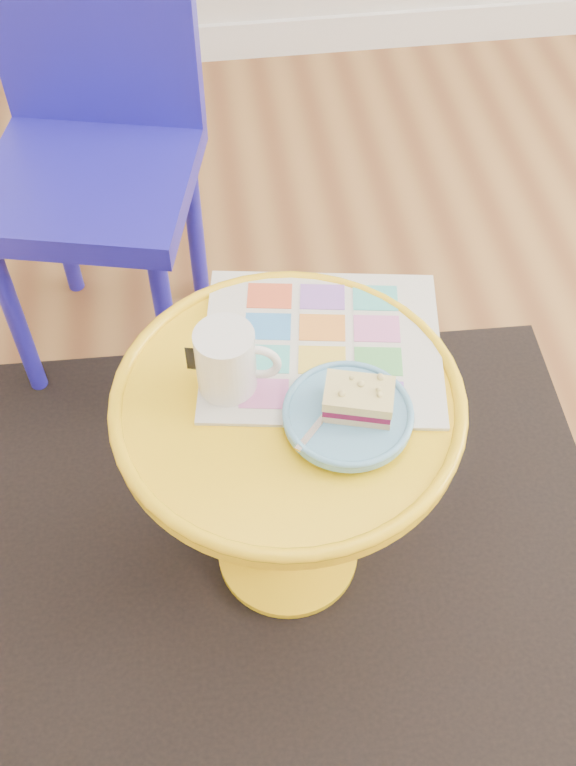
{
  "coord_description": "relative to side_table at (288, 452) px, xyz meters",
  "views": [
    {
      "loc": [
        -0.66,
        -0.61,
        1.55
      ],
      "look_at": [
        -0.56,
        0.17,
        0.55
      ],
      "focal_mm": 40.0,
      "sensor_mm": 36.0,
      "label": 1
    }
  ],
  "objects": [
    {
      "name": "room_walls",
      "position": [
        -0.44,
        0.82,
        -0.31
      ],
      "size": [
        4.0,
        4.0,
        4.0
      ],
      "color": "silver",
      "rests_on": "ground"
    },
    {
      "name": "fork",
      "position": [
        0.05,
        -0.06,
        0.17
      ],
      "size": [
        0.11,
        0.12,
        0.0
      ],
      "rotation": [
        0.0,
        0.0,
        -0.73
      ],
      "color": "silver",
      "rests_on": "plate"
    },
    {
      "name": "plate",
      "position": [
        0.08,
        -0.06,
        0.16
      ],
      "size": [
        0.19,
        0.19,
        0.02
      ],
      "color": "#60A1CB",
      "rests_on": "newspaper"
    },
    {
      "name": "side_table",
      "position": [
        0.0,
        0.0,
        0.0
      ],
      "size": [
        0.54,
        0.54,
        0.51
      ],
      "color": "yellow",
      "rests_on": "ground"
    },
    {
      "name": "chair",
      "position": [
        -0.3,
        0.69,
        0.16
      ],
      "size": [
        0.49,
        0.49,
        0.92
      ],
      "rotation": [
        0.0,
        0.0,
        -0.24
      ],
      "color": "#1F19A6",
      "rests_on": "ground"
    },
    {
      "name": "cake_slice",
      "position": [
        0.1,
        -0.05,
        0.2
      ],
      "size": [
        0.11,
        0.09,
        0.04
      ],
      "rotation": [
        0.0,
        0.0,
        -0.28
      ],
      "color": "#D3BC8C",
      "rests_on": "plate"
    },
    {
      "name": "newspaper",
      "position": [
        0.07,
        0.1,
        0.15
      ],
      "size": [
        0.43,
        0.38,
        0.01
      ],
      "primitive_type": "cube",
      "rotation": [
        0.0,
        0.0,
        -0.16
      ],
      "color": "silver",
      "rests_on": "side_table"
    },
    {
      "name": "mug",
      "position": [
        -0.09,
        0.04,
        0.21
      ],
      "size": [
        0.13,
        0.09,
        0.12
      ],
      "rotation": [
        0.0,
        0.0,
        -0.25
      ],
      "color": "white",
      "rests_on": "side_table"
    },
    {
      "name": "rug",
      "position": [
        0.0,
        -0.0,
        -0.37
      ],
      "size": [
        1.34,
        1.15,
        0.01
      ],
      "primitive_type": "cube",
      "rotation": [
        0.0,
        0.0,
        -0.04
      ],
      "color": "black",
      "rests_on": "ground"
    }
  ]
}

